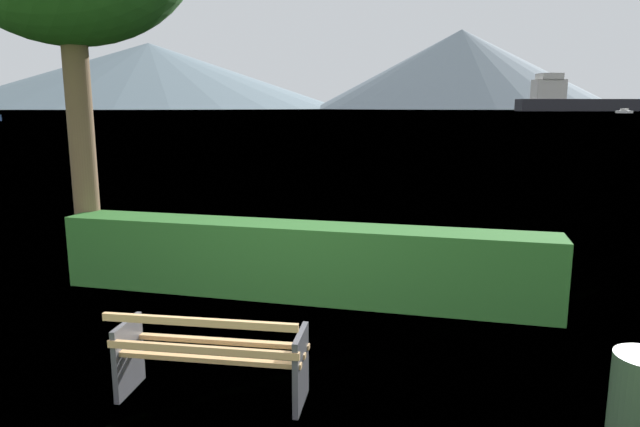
% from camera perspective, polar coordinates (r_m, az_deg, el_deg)
% --- Properties ---
extents(ground_plane, '(1400.00, 1400.00, 0.00)m').
position_cam_1_polar(ground_plane, '(5.47, -10.60, -17.68)').
color(ground_plane, '#567A38').
extents(water_surface, '(620.00, 620.00, 0.00)m').
position_cam_1_polar(water_surface, '(312.66, 13.63, 10.03)').
color(water_surface, '#6B8EA3').
rests_on(water_surface, ground_plane).
extents(park_bench, '(1.73, 0.71, 0.87)m').
position_cam_1_polar(park_bench, '(5.23, -10.99, -13.87)').
color(park_bench, tan).
rests_on(park_bench, ground_plane).
extents(hedge_row, '(6.78, 0.65, 1.02)m').
position_cam_1_polar(hedge_row, '(7.72, -2.18, -4.83)').
color(hedge_row, '#2D6B28').
rests_on(hedge_row, ground_plane).
extents(cargo_ship_large, '(84.67, 32.54, 19.03)m').
position_cam_1_polar(cargo_ship_large, '(327.42, 25.37, 10.26)').
color(cargo_ship_large, '#232328').
rests_on(cargo_ship_large, water_surface).
extents(fishing_boat_near, '(4.39, 7.92, 1.78)m').
position_cam_1_polar(fishing_boat_near, '(239.84, 28.37, 9.06)').
color(fishing_boat_near, silver).
rests_on(fishing_boat_near, water_surface).
extents(distant_hills, '(936.47, 403.28, 89.20)m').
position_cam_1_polar(distant_hills, '(559.01, 7.27, 14.30)').
color(distant_hills, slate).
rests_on(distant_hills, ground_plane).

